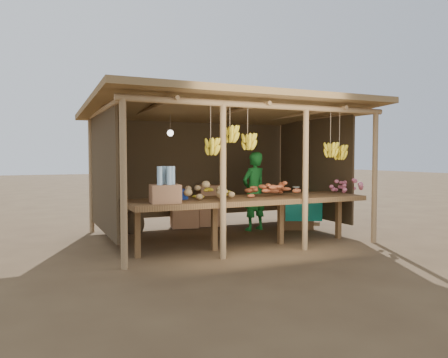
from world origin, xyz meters
name	(u,v)px	position (x,y,z in m)	size (l,w,h in m)	color
ground	(224,237)	(0.00, 0.00, 0.00)	(60.00, 60.00, 0.00)	brown
stall_structure	(228,131)	(0.04, -0.08, 1.91)	(4.70, 3.50, 2.43)	#9B7750
counter	(249,201)	(0.00, -0.95, 0.74)	(3.90, 1.05, 0.80)	brown
potato_heap	(199,188)	(-0.87, -0.98, 0.98)	(1.06, 0.64, 0.37)	#9D7F51
sweet_potato_heap	(271,185)	(0.46, -0.88, 0.98)	(0.86, 0.52, 0.35)	#B9582F
onion_heap	(344,183)	(1.90, -0.96, 0.98)	(0.83, 0.50, 0.36)	#CA627A
banana_pile	(214,187)	(-0.50, -0.73, 0.97)	(0.57, 0.34, 0.35)	gold
tomato_basin	(174,193)	(-1.16, -0.70, 0.89)	(0.43, 0.43, 0.23)	navy
bottle_box	(165,189)	(-1.45, -1.19, 1.00)	(0.44, 0.36, 0.52)	#996745
vendor	(254,191)	(0.84, 0.43, 0.77)	(0.56, 0.37, 1.54)	#197226
tarp_crate	(295,211)	(1.71, 0.29, 0.36)	(0.92, 0.87, 0.87)	brown
carton_stack	(202,209)	(0.05, 1.20, 0.37)	(1.18, 0.51, 0.84)	#996745
burlap_sacks	(125,222)	(-1.56, 1.08, 0.23)	(0.74, 0.39, 0.52)	#42321E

